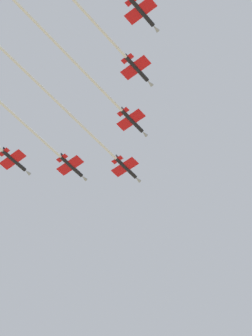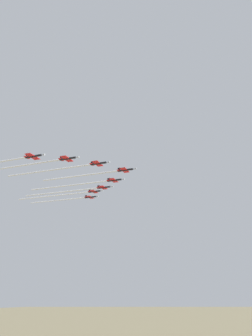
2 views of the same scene
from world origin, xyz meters
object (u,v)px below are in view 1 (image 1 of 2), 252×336
object	(u,v)px
jet_starboard_inner	(84,72)
jet_starboard_outer	(79,6)
jet_port_inner	(21,121)
jet_lead	(86,130)

from	to	relation	value
jet_starboard_inner	jet_starboard_outer	size ratio (longest dim) A/B	0.93
jet_port_inner	jet_starboard_outer	size ratio (longest dim) A/B	0.93
jet_lead	jet_port_inner	world-z (taller)	jet_lead
jet_lead	jet_port_inner	bearing A→B (deg)	-129.22
jet_starboard_inner	jet_starboard_outer	xyz separation A→B (m)	(-20.43, 2.42, 0.00)
jet_port_inner	jet_starboard_inner	bearing A→B (deg)	0.32
jet_starboard_inner	jet_starboard_outer	distance (m)	20.58
jet_lead	jet_starboard_outer	xyz separation A→B (m)	(-40.31, 4.29, 1.25)
jet_port_inner	jet_starboard_outer	distance (m)	41.40
jet_starboard_outer	jet_lead	bearing A→B (deg)	128.77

